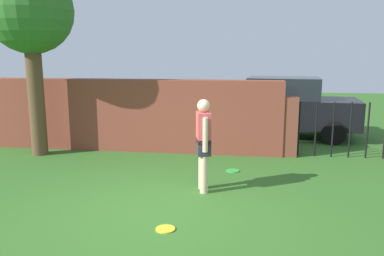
{
  "coord_description": "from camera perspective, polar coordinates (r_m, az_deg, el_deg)",
  "views": [
    {
      "loc": [
        1.33,
        -5.35,
        2.36
      ],
      "look_at": [
        0.29,
        1.73,
        1.0
      ],
      "focal_mm": 36.15,
      "sensor_mm": 36.0,
      "label": 1
    }
  ],
  "objects": [
    {
      "name": "person",
      "position": [
        6.66,
        1.69,
        -1.93
      ],
      "size": [
        0.3,
        0.53,
        1.62
      ],
      "rotation": [
        0.0,
        0.0,
        1.82
      ],
      "color": "beige",
      "rests_on": "ground"
    },
    {
      "name": "tree",
      "position": [
        9.79,
        -22.79,
        15.17
      ],
      "size": [
        1.95,
        1.95,
        4.32
      ],
      "color": "brown",
      "rests_on": "ground"
    },
    {
      "name": "car",
      "position": [
        11.59,
        13.2,
        3.05
      ],
      "size": [
        4.34,
        2.22,
        1.72
      ],
      "rotation": [
        0.0,
        0.0,
        -0.09
      ],
      "color": "black",
      "rests_on": "ground"
    },
    {
      "name": "frisbee_yellow",
      "position": [
        5.48,
        -3.96,
        -14.65
      ],
      "size": [
        0.27,
        0.27,
        0.02
      ],
      "primitive_type": "cylinder",
      "color": "yellow",
      "rests_on": "ground"
    },
    {
      "name": "fence_gate",
      "position": [
        9.58,
        21.21,
        0.04
      ],
      "size": [
        2.9,
        0.44,
        1.4
      ],
      "color": "brown",
      "rests_on": "ground"
    },
    {
      "name": "frisbee_green",
      "position": [
        8.05,
        6.04,
        -6.28
      ],
      "size": [
        0.27,
        0.27,
        0.02
      ],
      "primitive_type": "cylinder",
      "color": "green",
      "rests_on": "ground"
    },
    {
      "name": "brick_wall",
      "position": [
        9.72,
        -8.68,
        1.9
      ],
      "size": [
        7.31,
        0.5,
        1.77
      ],
      "primitive_type": "cube",
      "color": "brown",
      "rests_on": "ground"
    },
    {
      "name": "ground_plane",
      "position": [
        6.0,
        -5.27,
        -12.46
      ],
      "size": [
        40.0,
        40.0,
        0.0
      ],
      "primitive_type": "plane",
      "color": "#336623"
    }
  ]
}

